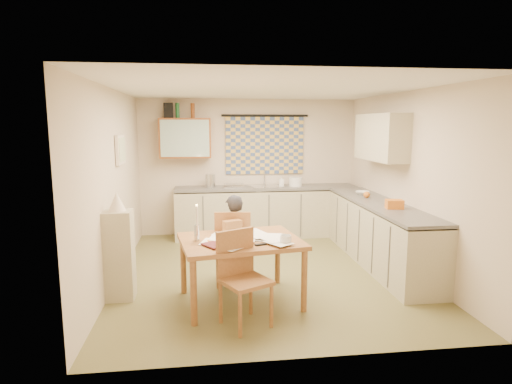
{
  "coord_description": "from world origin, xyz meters",
  "views": [
    {
      "loc": [
        -0.85,
        -5.66,
        2.05
      ],
      "look_at": [
        -0.12,
        0.2,
        1.1
      ],
      "focal_mm": 30.0,
      "sensor_mm": 36.0,
      "label": 1
    }
  ],
  "objects": [
    {
      "name": "fruit_orange",
      "position": [
        1.65,
        0.57,
        0.97
      ],
      "size": [
        0.1,
        0.1,
        0.1
      ],
      "primitive_type": "sphere",
      "color": "orange",
      "rests_on": "counter_right"
    },
    {
      "name": "bottle_green",
      "position": [
        -1.27,
        2.08,
        2.28
      ],
      "size": [
        0.07,
        0.07,
        0.26
      ],
      "primitive_type": "cylinder",
      "rotation": [
        0.0,
        0.0,
        0.03
      ],
      "color": "#195926",
      "rests_on": "wall_cabinet"
    },
    {
      "name": "candle_holder",
      "position": [
        -0.93,
        -0.96,
        0.84
      ],
      "size": [
        0.06,
        0.06,
        0.18
      ],
      "primitive_type": "cylinder",
      "rotation": [
        0.0,
        0.0,
        0.04
      ],
      "color": "silver",
      "rests_on": "dining_table"
    },
    {
      "name": "candle_flame",
      "position": [
        -0.93,
        -1.0,
        1.16
      ],
      "size": [
        0.02,
        0.02,
        0.02
      ],
      "primitive_type": "sphere",
      "color": "#FFCC66",
      "rests_on": "dining_table"
    },
    {
      "name": "person",
      "position": [
        -0.48,
        -0.41,
        0.59
      ],
      "size": [
        0.45,
        0.31,
        1.18
      ],
      "primitive_type": "imported",
      "rotation": [
        0.0,
        0.0,
        3.17
      ],
      "color": "black",
      "rests_on": "floor"
    },
    {
      "name": "orange_box",
      "position": [
        -0.66,
        -1.3,
        0.77
      ],
      "size": [
        0.12,
        0.09,
        0.04
      ],
      "primitive_type": "cube",
      "rotation": [
        0.0,
        0.0,
        0.06
      ],
      "color": "orange",
      "rests_on": "dining_table"
    },
    {
      "name": "mixing_bowl",
      "position": [
        0.83,
        1.95,
        1.0
      ],
      "size": [
        0.28,
        0.28,
        0.16
      ],
      "primitive_type": "cylinder",
      "rotation": [
        0.0,
        0.0,
        -0.2
      ],
      "color": "white",
      "rests_on": "counter_back"
    },
    {
      "name": "dish_rack",
      "position": [
        -0.3,
        1.95,
        0.95
      ],
      "size": [
        0.36,
        0.31,
        0.06
      ],
      "primitive_type": "cube",
      "rotation": [
        0.0,
        0.0,
        -0.02
      ],
      "color": "silver",
      "rests_on": "counter_back"
    },
    {
      "name": "floor",
      "position": [
        0.0,
        0.0,
        -0.01
      ],
      "size": [
        4.0,
        4.5,
        0.02
      ],
      "primitive_type": "cube",
      "color": "brown",
      "rests_on": "ground"
    },
    {
      "name": "chair_near",
      "position": [
        -0.45,
        -1.54,
        0.3
      ],
      "size": [
        0.59,
        0.59,
        0.97
      ],
      "rotation": [
        0.0,
        0.0,
        0.48
      ],
      "color": "brown",
      "rests_on": "floor"
    },
    {
      "name": "kettle",
      "position": [
        -0.72,
        1.95,
        1.04
      ],
      "size": [
        0.2,
        0.2,
        0.24
      ],
      "primitive_type": "cylinder",
      "rotation": [
        0.0,
        0.0,
        0.11
      ],
      "color": "silver",
      "rests_on": "counter_back"
    },
    {
      "name": "counter_right",
      "position": [
        1.7,
        0.18,
        0.45
      ],
      "size": [
        0.62,
        2.95,
        0.92
      ],
      "color": "tan",
      "rests_on": "floor"
    },
    {
      "name": "window_blind",
      "position": [
        0.3,
        2.22,
        1.65
      ],
      "size": [
        1.45,
        0.03,
        1.05
      ],
      "primitive_type": "cube",
      "color": "#3C5282",
      "rests_on": "wall_back"
    },
    {
      "name": "eyeglasses",
      "position": [
        -0.25,
        -1.23,
        0.76
      ],
      "size": [
        0.14,
        0.08,
        0.02
      ],
      "primitive_type": "cube",
      "rotation": [
        0.0,
        0.0,
        0.32
      ],
      "color": "black",
      "rests_on": "dining_table"
    },
    {
      "name": "stove",
      "position": [
        1.7,
        -0.9,
        0.42
      ],
      "size": [
        0.54,
        0.54,
        0.84
      ],
      "color": "white",
      "rests_on": "floor"
    },
    {
      "name": "dining_table",
      "position": [
        -0.44,
        -0.96,
        0.38
      ],
      "size": [
        1.47,
        1.21,
        0.75
      ],
      "rotation": [
        0.0,
        0.0,
        0.16
      ],
      "color": "brown",
      "rests_on": "floor"
    },
    {
      "name": "tap",
      "position": [
        0.28,
        2.13,
        1.06
      ],
      "size": [
        0.03,
        0.03,
        0.28
      ],
      "primitive_type": "cylinder",
      "rotation": [
        0.0,
        0.0,
        -0.15
      ],
      "color": "silver",
      "rests_on": "counter_back"
    },
    {
      "name": "wall_left",
      "position": [
        -2.01,
        0.0,
        1.25
      ],
      "size": [
        0.02,
        4.5,
        2.5
      ],
      "primitive_type": "cube",
      "color": "beige",
      "rests_on": "floor"
    },
    {
      "name": "curtain_rod",
      "position": [
        0.3,
        2.2,
        2.2
      ],
      "size": [
        1.6,
        0.04,
        0.04
      ],
      "primitive_type": "cylinder",
      "rotation": [
        0.0,
        1.57,
        0.0
      ],
      "color": "black",
      "rests_on": "wall_back"
    },
    {
      "name": "magazine",
      "position": [
        -0.82,
        -1.26,
        0.76
      ],
      "size": [
        0.42,
        0.43,
        0.02
      ],
      "primitive_type": "imported",
      "rotation": [
        0.0,
        0.0,
        0.58
      ],
      "color": "maroon",
      "rests_on": "dining_table"
    },
    {
      "name": "book",
      "position": [
        -0.8,
        -1.13,
        0.76
      ],
      "size": [
        0.28,
        0.32,
        0.02
      ],
      "primitive_type": "imported",
      "rotation": [
        0.0,
        0.0,
        0.19
      ],
      "color": "orange",
      "rests_on": "dining_table"
    },
    {
      "name": "shelf_stand",
      "position": [
        -1.84,
        -0.68,
        0.53
      ],
      "size": [
        0.32,
        0.3,
        1.06
      ],
      "primitive_type": "cube",
      "color": "tan",
      "rests_on": "floor"
    },
    {
      "name": "bottle_brown",
      "position": [
        -1.01,
        2.08,
        2.28
      ],
      "size": [
        0.08,
        0.08,
        0.26
      ],
      "primitive_type": "cylinder",
      "rotation": [
        0.0,
        0.0,
        0.13
      ],
      "color": "brown",
      "rests_on": "wall_cabinet"
    },
    {
      "name": "speaker",
      "position": [
        -1.43,
        2.08,
        2.28
      ],
      "size": [
        0.17,
        0.21,
        0.26
      ],
      "primitive_type": "cube",
      "rotation": [
        0.0,
        0.0,
        0.05
      ],
      "color": "black",
      "rests_on": "wall_cabinet"
    },
    {
      "name": "sink",
      "position": [
        0.28,
        1.95,
        0.88
      ],
      "size": [
        0.63,
        0.56,
        0.1
      ],
      "primitive_type": "cube",
      "rotation": [
        0.0,
        0.0,
        0.22
      ],
      "color": "silver",
      "rests_on": "counter_back"
    },
    {
      "name": "wall_front",
      "position": [
        0.0,
        -2.26,
        1.25
      ],
      "size": [
        4.0,
        0.02,
        2.5
      ],
      "primitive_type": "cube",
      "color": "beige",
      "rests_on": "floor"
    },
    {
      "name": "mug",
      "position": [
        0.03,
        -1.23,
        0.8
      ],
      "size": [
        0.14,
        0.14,
        0.1
      ],
      "primitive_type": "imported",
      "rotation": [
        0.0,
        0.0,
        0.06
      ],
      "color": "white",
      "rests_on": "dining_table"
    },
    {
      "name": "ceiling",
      "position": [
        0.0,
        0.0,
        2.51
      ],
      "size": [
        4.0,
        4.5,
        0.02
      ],
      "primitive_type": "cube",
      "color": "white",
      "rests_on": "floor"
    },
    {
      "name": "print_canvas",
      "position": [
        -1.95,
        0.4,
        1.7
      ],
      "size": [
        0.01,
        0.42,
        0.32
      ],
      "primitive_type": "cube",
      "color": "white",
      "rests_on": "wall_left"
    },
    {
      "name": "framed_print",
      "position": [
        -1.97,
        0.4,
        1.7
      ],
      "size": [
        0.04,
        0.5,
        0.4
      ],
      "primitive_type": "cube",
      "color": "beige",
      "rests_on": "wall_left"
    },
    {
      "name": "orange_bag",
      "position": [
        1.7,
        -0.29,
        0.98
      ],
      "size": [
        0.24,
        0.19,
        0.12
      ],
      "primitive_type": "cube",
      "rotation": [
        0.0,
        0.0,
        -0.16
      ],
      "color": "orange",
      "rests_on": "counter_right"
    },
    {
      "name": "upper_cabinet_right",
      "position": [
        1.83,
        0.55,
        1.85
      ],
      "size": [
        0.34,
        1.3,
        0.7
      ],
      "primitive_type": "cube",
      "color": "tan",
      "rests_on": "wall_right"
    },
    {
      "name": "lampshade",
      "position": [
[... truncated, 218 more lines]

